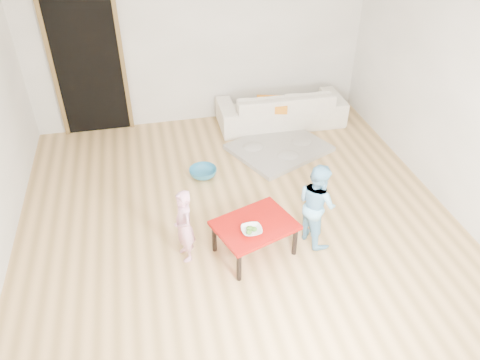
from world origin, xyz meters
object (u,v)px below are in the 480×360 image
object	(u,v)px
child_blue	(317,204)
sofa	(281,107)
basin	(203,173)
bowl	(252,230)
child_pink	(184,226)
red_table	(254,238)

from	to	relation	value
child_blue	sofa	bearing A→B (deg)	-24.78
child_blue	basin	world-z (taller)	child_blue
basin	child_blue	bearing A→B (deg)	-55.46
bowl	child_blue	xyz separation A→B (m)	(0.76, 0.19, 0.06)
sofa	basin	distance (m)	1.85
sofa	child_pink	distance (m)	3.17
child_pink	sofa	bearing A→B (deg)	131.67
sofa	child_pink	bearing A→B (deg)	55.93
red_table	child_blue	distance (m)	0.75
sofa	child_pink	xyz separation A→B (m)	(-1.82, -2.60, 0.14)
sofa	bowl	xyz separation A→B (m)	(-1.17, -2.81, 0.14)
red_table	child_blue	size ratio (longest dim) A/B	0.82
sofa	bowl	distance (m)	3.05
bowl	child_pink	world-z (taller)	child_pink
bowl	basin	world-z (taller)	bowl
sofa	child_blue	bearing A→B (deg)	82.08
child_blue	basin	distance (m)	1.82
red_table	basin	world-z (taller)	red_table
sofa	red_table	bearing A→B (deg)	68.72
child_blue	basin	size ratio (longest dim) A/B	2.67
sofa	basin	size ratio (longest dim) A/B	5.32
child_pink	child_blue	size ratio (longest dim) A/B	0.87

